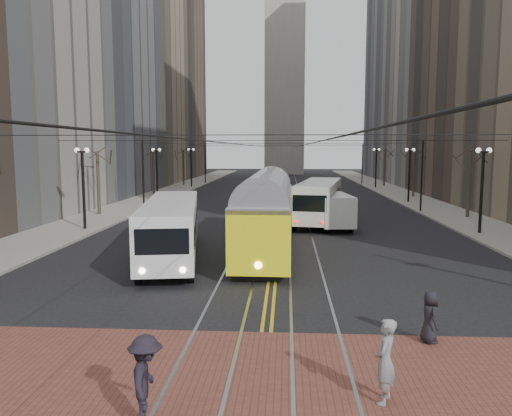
# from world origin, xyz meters

# --- Properties ---
(ground) EXTENTS (260.00, 260.00, 0.00)m
(ground) POSITION_xyz_m (0.00, 0.00, 0.00)
(ground) COLOR black
(ground) RESTS_ON ground
(sidewalk_left) EXTENTS (5.00, 140.00, 0.15)m
(sidewalk_left) POSITION_xyz_m (-15.00, 45.00, 0.07)
(sidewalk_left) COLOR gray
(sidewalk_left) RESTS_ON ground
(sidewalk_right) EXTENTS (5.00, 140.00, 0.15)m
(sidewalk_right) POSITION_xyz_m (15.00, 45.00, 0.07)
(sidewalk_right) COLOR gray
(sidewalk_right) RESTS_ON ground
(crosswalk_band) EXTENTS (25.00, 6.00, 0.01)m
(crosswalk_band) POSITION_xyz_m (0.00, -4.00, 0.01)
(crosswalk_band) COLOR brown
(crosswalk_band) RESTS_ON ground
(streetcar_rails) EXTENTS (4.80, 130.00, 0.02)m
(streetcar_rails) POSITION_xyz_m (0.00, 45.00, 0.00)
(streetcar_rails) COLOR gray
(streetcar_rails) RESTS_ON ground
(centre_lines) EXTENTS (0.42, 130.00, 0.01)m
(centre_lines) POSITION_xyz_m (0.00, 45.00, 0.01)
(centre_lines) COLOR gold
(centre_lines) RESTS_ON ground
(building_left_mid) EXTENTS (16.00, 20.00, 34.00)m
(building_left_mid) POSITION_xyz_m (-25.50, 46.00, 17.00)
(building_left_mid) COLOR slate
(building_left_mid) RESTS_ON ground
(building_left_midfar) EXTENTS (20.00, 20.00, 52.00)m
(building_left_midfar) POSITION_xyz_m (-27.50, 66.00, 26.00)
(building_left_midfar) COLOR gray
(building_left_midfar) RESTS_ON ground
(building_left_far) EXTENTS (16.00, 20.00, 40.00)m
(building_left_far) POSITION_xyz_m (-25.50, 86.00, 20.00)
(building_left_far) COLOR brown
(building_left_far) RESTS_ON ground
(building_right_mid) EXTENTS (16.00, 20.00, 34.00)m
(building_right_mid) POSITION_xyz_m (25.50, 46.00, 17.00)
(building_right_mid) COLOR brown
(building_right_mid) RESTS_ON ground
(building_right_midfar) EXTENTS (20.00, 20.00, 52.00)m
(building_right_midfar) POSITION_xyz_m (27.50, 66.00, 26.00)
(building_right_midfar) COLOR #9C9A92
(building_right_midfar) RESTS_ON ground
(building_right_far) EXTENTS (16.00, 20.00, 40.00)m
(building_right_far) POSITION_xyz_m (25.50, 86.00, 20.00)
(building_right_far) COLOR slate
(building_right_far) RESTS_ON ground
(clock_tower) EXTENTS (12.00, 12.00, 66.00)m
(clock_tower) POSITION_xyz_m (0.00, 102.00, 35.96)
(clock_tower) COLOR #B2AFA5
(clock_tower) RESTS_ON ground
(lamp_posts) EXTENTS (27.60, 57.20, 5.60)m
(lamp_posts) POSITION_xyz_m (-0.00, 28.75, 2.80)
(lamp_posts) COLOR black
(lamp_posts) RESTS_ON ground
(street_trees) EXTENTS (31.68, 53.28, 5.60)m
(street_trees) POSITION_xyz_m (0.00, 35.25, 2.80)
(street_trees) COLOR #382D23
(street_trees) RESTS_ON ground
(trolley_wires) EXTENTS (25.96, 120.00, 6.60)m
(trolley_wires) POSITION_xyz_m (0.00, 34.83, 3.77)
(trolley_wires) COLOR black
(trolley_wires) RESTS_ON ground
(transit_bus) EXTENTS (4.58, 12.56, 3.08)m
(transit_bus) POSITION_xyz_m (-5.45, 9.47, 1.54)
(transit_bus) COLOR silver
(transit_bus) RESTS_ON ground
(streetcar) EXTENTS (2.90, 14.93, 3.51)m
(streetcar) POSITION_xyz_m (-0.50, 11.86, 1.76)
(streetcar) COLOR yellow
(streetcar) RESTS_ON ground
(rear_bus) EXTENTS (4.70, 12.62, 3.22)m
(rear_bus) POSITION_xyz_m (3.19, 23.31, 1.61)
(rear_bus) COLOR white
(rear_bus) RESTS_ON ground
(cargo_van) EXTENTS (2.74, 5.90, 2.53)m
(cargo_van) POSITION_xyz_m (4.00, 19.97, 1.26)
(cargo_van) COLOR silver
(cargo_van) RESTS_ON ground
(sedan_grey) EXTENTS (2.02, 4.62, 1.55)m
(sedan_grey) POSITION_xyz_m (4.00, 34.34, 0.77)
(sedan_grey) COLOR #45464D
(sedan_grey) RESTS_ON ground
(pedestrian_a) EXTENTS (0.60, 0.83, 1.57)m
(pedestrian_a) POSITION_xyz_m (4.92, -1.50, 0.80)
(pedestrian_a) COLOR black
(pedestrian_a) RESTS_ON crosswalk_band
(pedestrian_b) EXTENTS (0.71, 0.85, 1.98)m
(pedestrian_b) POSITION_xyz_m (2.88, -5.24, 1.00)
(pedestrian_b) COLOR gray
(pedestrian_b) RESTS_ON crosswalk_band
(pedestrian_d) EXTENTS (0.92, 1.36, 1.95)m
(pedestrian_d) POSITION_xyz_m (-2.29, -6.50, 0.99)
(pedestrian_d) COLOR black
(pedestrian_d) RESTS_ON crosswalk_band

